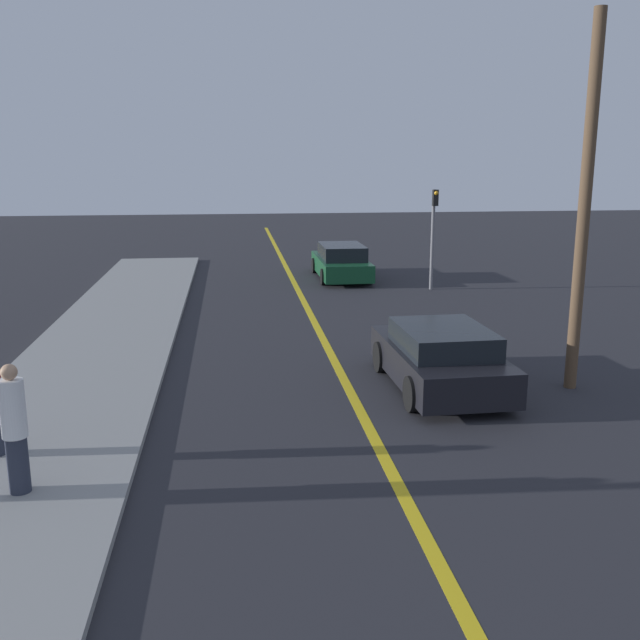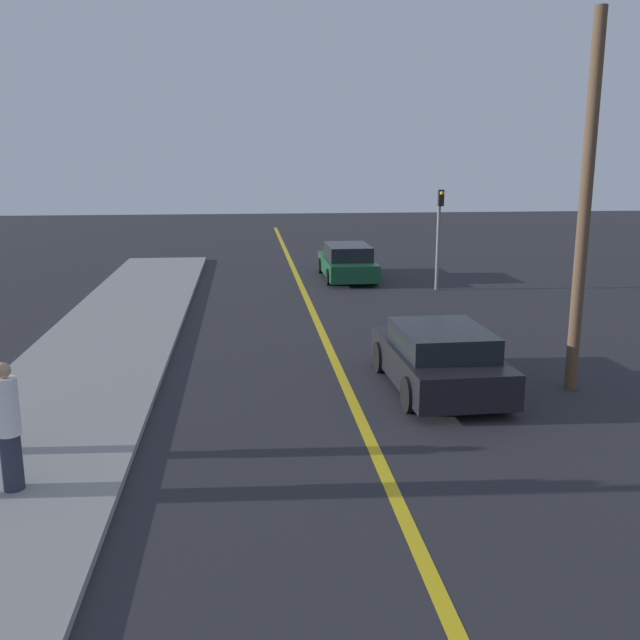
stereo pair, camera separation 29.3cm
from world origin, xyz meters
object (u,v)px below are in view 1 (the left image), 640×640
at_px(traffic_light, 433,228).
at_px(utility_pole, 584,208).
at_px(car_near_right_lane, 440,358).
at_px(pedestrian_near_curb, 15,429).
at_px(car_ahead_center, 341,262).

xyz_separation_m(traffic_light, utility_pole, (-0.20, -10.99, 1.45)).
bearing_deg(car_near_right_lane, traffic_light, 73.42).
xyz_separation_m(car_near_right_lane, pedestrian_near_curb, (-7.04, -3.97, 0.40)).
height_order(car_ahead_center, utility_pole, utility_pole).
bearing_deg(utility_pole, car_near_right_lane, 174.62).
relative_size(car_ahead_center, pedestrian_near_curb, 2.51).
xyz_separation_m(pedestrian_near_curb, utility_pole, (9.71, 3.72, 2.58)).
height_order(car_near_right_lane, traffic_light, traffic_light).
bearing_deg(traffic_light, car_near_right_lane, -104.91).
relative_size(car_near_right_lane, traffic_light, 1.18).
relative_size(traffic_light, utility_pole, 0.48).
bearing_deg(car_near_right_lane, car_ahead_center, 88.09).
xyz_separation_m(pedestrian_near_curb, traffic_light, (9.90, 14.71, 1.14)).
relative_size(car_near_right_lane, pedestrian_near_curb, 2.27).
xyz_separation_m(car_ahead_center, traffic_light, (2.80, -2.69, 1.54)).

